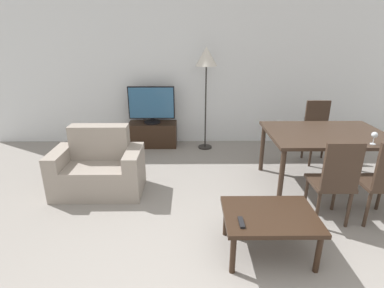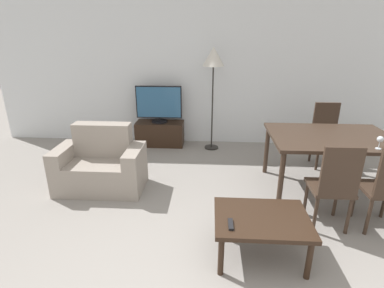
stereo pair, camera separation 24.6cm
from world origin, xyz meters
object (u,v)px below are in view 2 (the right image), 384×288
(armchair, at_px, (101,167))
(coffee_table, at_px, (262,222))
(tv_stand, at_px, (160,133))
(dining_chair_far, at_px, (326,132))
(dining_chair_near, at_px, (334,184))
(tv, at_px, (159,104))
(dining_table, at_px, (331,141))
(floor_lamp, at_px, (213,61))
(wine_glass_left, at_px, (380,140))
(remote_primary, at_px, (231,224))

(armchair, height_order, coffee_table, armchair)
(tv_stand, xyz_separation_m, dining_chair_far, (2.65, -0.68, 0.30))
(armchair, height_order, dining_chair_near, dining_chair_near)
(tv, xyz_separation_m, dining_chair_far, (2.65, -0.67, -0.24))
(dining_table, bearing_deg, coffee_table, -128.16)
(floor_lamp, relative_size, wine_glass_left, 11.79)
(dining_chair_far, relative_size, remote_primary, 6.30)
(armchair, distance_m, tv, 1.78)
(dining_chair_far, bearing_deg, wine_glass_left, -86.74)
(dining_chair_near, bearing_deg, wine_glass_left, 35.74)
(coffee_table, distance_m, remote_primary, 0.32)
(tv_stand, distance_m, floor_lamp, 1.59)
(dining_chair_near, relative_size, floor_lamp, 0.55)
(coffee_table, xyz_separation_m, dining_chair_near, (0.76, 0.45, 0.16))
(tv_stand, relative_size, coffee_table, 1.02)
(wine_glass_left, bearing_deg, dining_table, 127.93)
(remote_primary, bearing_deg, coffee_table, 26.65)
(dining_table, bearing_deg, tv_stand, 147.51)
(dining_table, bearing_deg, remote_primary, -132.12)
(tv, bearing_deg, wine_glass_left, -35.55)
(coffee_table, bearing_deg, floor_lamp, 99.20)
(coffee_table, relative_size, dining_table, 0.56)
(armchair, bearing_deg, dining_table, 2.50)
(tv_stand, height_order, dining_chair_far, dining_chair_far)
(armchair, height_order, tv, tv)
(tv, bearing_deg, dining_table, -32.45)
(coffee_table, bearing_deg, remote_primary, -153.35)
(tv, relative_size, dining_chair_far, 0.85)
(floor_lamp, bearing_deg, wine_glass_left, -45.66)
(tv, relative_size, floor_lamp, 0.46)
(tv_stand, height_order, wine_glass_left, wine_glass_left)
(dining_table, bearing_deg, floor_lamp, 136.04)
(coffee_table, distance_m, dining_table, 1.68)
(tv, bearing_deg, tv_stand, 90.00)
(tv_stand, xyz_separation_m, tv, (0.00, -0.00, 0.54))
(remote_primary, bearing_deg, tv, 110.17)
(tv, bearing_deg, dining_chair_far, -14.25)
(dining_table, distance_m, dining_chair_near, 0.90)
(coffee_table, height_order, dining_table, dining_table)
(tv, distance_m, dining_chair_near, 3.20)
(armchair, relative_size, dining_chair_near, 1.16)
(tv_stand, relative_size, dining_table, 0.57)
(dining_table, distance_m, dining_chair_far, 0.90)
(tv_stand, height_order, dining_chair_near, dining_chair_near)
(dining_chair_near, xyz_separation_m, dining_chair_far, (0.52, 1.70, 0.00))
(floor_lamp, xyz_separation_m, remote_primary, (0.16, -2.85, -1.08))
(armchair, xyz_separation_m, coffee_table, (1.86, -1.17, 0.06))
(tv_stand, bearing_deg, dining_chair_far, -14.30)
(tv, distance_m, wine_glass_left, 3.35)
(dining_chair_near, bearing_deg, coffee_table, -149.35)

